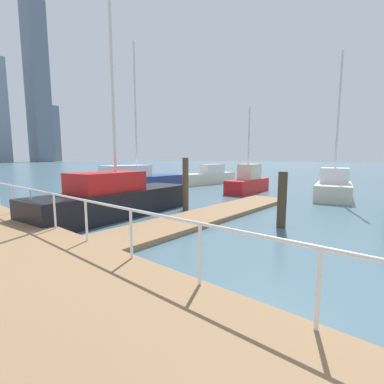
# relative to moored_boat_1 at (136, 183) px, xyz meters

# --- Properties ---
(ground_plane) EXTENTS (300.00, 300.00, 0.00)m
(ground_plane) POSITION_rel_moored_boat_1_xyz_m (-4.58, 2.89, -0.83)
(ground_plane) COLOR #476675
(floating_dock) EXTENTS (12.16, 2.00, 0.18)m
(floating_dock) POSITION_rel_moored_boat_1_xyz_m (-2.00, -7.61, -0.74)
(floating_dock) COLOR #93704C
(floating_dock) RESTS_ON ground_plane
(boardwalk_railing) EXTENTS (0.06, 27.77, 1.08)m
(boardwalk_railing) POSITION_rel_moored_boat_1_xyz_m (-7.73, -6.97, 0.42)
(boardwalk_railing) COLOR white
(boardwalk_railing) RESTS_ON boardwalk
(dock_piling_0) EXTENTS (0.33, 0.33, 1.84)m
(dock_piling_0) POSITION_rel_moored_boat_1_xyz_m (-4.54, -4.14, 0.09)
(dock_piling_0) COLOR #473826
(dock_piling_0) RESTS_ON ground_plane
(dock_piling_2) EXTENTS (0.32, 0.32, 2.02)m
(dock_piling_2) POSITION_rel_moored_boat_1_xyz_m (-1.72, -10.59, 0.18)
(dock_piling_2) COLOR #473826
(dock_piling_2) RESTS_ON ground_plane
(dock_piling_3) EXTENTS (0.28, 0.28, 2.51)m
(dock_piling_3) POSITION_rel_moored_boat_1_xyz_m (-1.58, -5.83, 0.42)
(dock_piling_3) COLOR brown
(dock_piling_3) RESTS_ON ground_plane
(moored_boat_1) EXTENTS (6.78, 2.26, 9.76)m
(moored_boat_1) POSITION_rel_moored_boat_1_xyz_m (0.00, 0.00, 0.00)
(moored_boat_1) COLOR navy
(moored_boat_1) RESTS_ON ground_plane
(moored_boat_2) EXTENTS (4.43, 2.66, 8.59)m
(moored_boat_2) POSITION_rel_moored_boat_1_xyz_m (6.84, -10.40, -0.10)
(moored_boat_2) COLOR beige
(moored_boat_2) RESTS_ON ground_plane
(moored_boat_3) EXTENTS (7.63, 2.89, 9.55)m
(moored_boat_3) POSITION_rel_moored_boat_1_xyz_m (-4.49, -4.32, -0.07)
(moored_boat_3) COLOR black
(moored_boat_3) RESTS_ON ground_plane
(moored_boat_4) EXTENTS (4.62, 1.66, 6.05)m
(moored_boat_4) POSITION_rel_moored_boat_1_xyz_m (6.37, -4.87, -0.07)
(moored_boat_4) COLOR red
(moored_boat_4) RESTS_ON ground_plane
(moored_boat_5) EXTENTS (6.64, 2.01, 1.87)m
(moored_boat_5) POSITION_rel_moored_boat_1_xyz_m (9.64, 1.07, -0.13)
(moored_boat_5) COLOR beige
(moored_boat_5) RESTS_ON ground_plane
(skyline_tower_6) EXTENTS (9.54, 11.64, 84.17)m
(skyline_tower_6) POSITION_rel_moored_boat_1_xyz_m (50.67, 147.92, 41.25)
(skyline_tower_6) COLOR slate
(skyline_tower_6) RESTS_ON ground_plane
(skyline_tower_7) EXTENTS (8.80, 13.43, 34.36)m
(skyline_tower_7) POSITION_rel_moored_boat_1_xyz_m (63.72, 167.08, 16.35)
(skyline_tower_7) COLOR slate
(skyline_tower_7) RESTS_ON ground_plane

